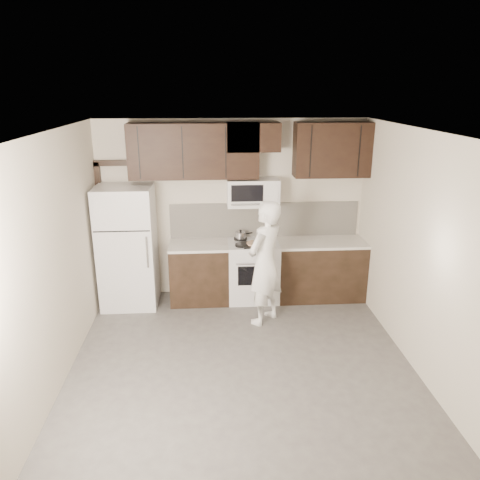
{
  "coord_description": "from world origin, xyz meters",
  "views": [
    {
      "loc": [
        -0.34,
        -4.67,
        3.13
      ],
      "look_at": [
        0.03,
        0.9,
        1.3
      ],
      "focal_mm": 35.0,
      "sensor_mm": 36.0,
      "label": 1
    }
  ],
  "objects": [
    {
      "name": "floor",
      "position": [
        0.0,
        0.0,
        0.0
      ],
      "size": [
        4.5,
        4.5,
        0.0
      ],
      "primitive_type": "plane",
      "color": "#4B4846",
      "rests_on": "ground"
    },
    {
      "name": "pizza",
      "position": [
        0.33,
        1.81,
        0.94
      ],
      "size": [
        0.29,
        0.29,
        0.02
      ],
      "primitive_type": "cylinder",
      "rotation": [
        0.0,
        0.0,
        0.07
      ],
      "color": "beige",
      "rests_on": "baking_tray"
    },
    {
      "name": "door_trim",
      "position": [
        -1.92,
        2.21,
        1.25
      ],
      "size": [
        0.5,
        0.08,
        2.12
      ],
      "color": "black",
      "rests_on": "floor"
    },
    {
      "name": "stove",
      "position": [
        0.3,
        1.94,
        0.46
      ],
      "size": [
        0.76,
        0.66,
        0.94
      ],
      "color": "silver",
      "rests_on": "floor"
    },
    {
      "name": "person",
      "position": [
        0.39,
        1.19,
        0.86
      ],
      "size": [
        0.73,
        0.75,
        1.73
      ],
      "primitive_type": "imported",
      "rotation": [
        0.0,
        0.0,
        3.98
      ],
      "color": "silver",
      "rests_on": "floor"
    },
    {
      "name": "refrigerator",
      "position": [
        -1.55,
        1.89,
        0.9
      ],
      "size": [
        0.8,
        0.76,
        1.8
      ],
      "color": "silver",
      "rests_on": "floor"
    },
    {
      "name": "baking_tray",
      "position": [
        0.33,
        1.81,
        0.92
      ],
      "size": [
        0.42,
        0.33,
        0.02
      ],
      "primitive_type": "cube",
      "rotation": [
        0.0,
        0.0,
        0.07
      ],
      "color": "black",
      "rests_on": "counter_run"
    },
    {
      "name": "saucepan",
      "position": [
        0.12,
        2.09,
        0.97
      ],
      "size": [
        0.27,
        0.17,
        0.16
      ],
      "color": "silver",
      "rests_on": "stove"
    },
    {
      "name": "ceiling",
      "position": [
        0.0,
        0.0,
        2.7
      ],
      "size": [
        4.5,
        4.5,
        0.0
      ],
      "primitive_type": "plane",
      "rotation": [
        3.14,
        0.0,
        0.0
      ],
      "color": "white",
      "rests_on": "back_wall"
    },
    {
      "name": "microwave",
      "position": [
        0.3,
        2.06,
        1.65
      ],
      "size": [
        0.76,
        0.42,
        0.4
      ],
      "color": "silver",
      "rests_on": "upper_cabinets"
    },
    {
      "name": "backsplash",
      "position": [
        0.5,
        2.24,
        1.18
      ],
      "size": [
        2.9,
        0.02,
        0.54
      ],
      "primitive_type": "cube",
      "color": "beige",
      "rests_on": "counter_run"
    },
    {
      "name": "upper_cabinets",
      "position": [
        0.21,
        2.08,
        2.28
      ],
      "size": [
        3.48,
        0.35,
        0.78
      ],
      "color": "black",
      "rests_on": "back_wall"
    },
    {
      "name": "counter_run",
      "position": [
        0.6,
        1.94,
        0.46
      ],
      "size": [
        2.95,
        0.64,
        0.91
      ],
      "color": "black",
      "rests_on": "floor"
    },
    {
      "name": "back_wall",
      "position": [
        0.0,
        2.25,
        1.35
      ],
      "size": [
        4.0,
        0.0,
        4.0
      ],
      "primitive_type": "plane",
      "rotation": [
        1.57,
        0.0,
        0.0
      ],
      "color": "beige",
      "rests_on": "ground"
    }
  ]
}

